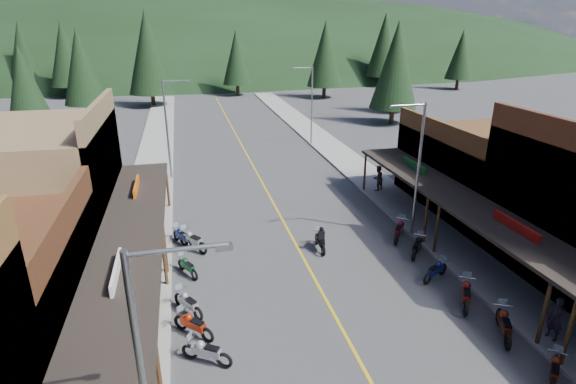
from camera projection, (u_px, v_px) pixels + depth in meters
ground at (347, 337)px, 18.35m from camera, size 220.00×220.00×0.00m
centerline at (261, 181)px, 36.55m from camera, size 0.15×90.00×0.01m
sidewalk_west at (150, 188)px, 34.66m from camera, size 3.40×94.00×0.15m
sidewalk_east at (361, 172)px, 38.40m from camera, size 3.40×94.00×0.15m
shop_west_3 at (38, 190)px, 24.43m from camera, size 10.90×10.20×8.20m
shop_east_3 at (481, 171)px, 30.69m from camera, size 10.90×10.20×6.20m
streetlight_1 at (169, 126)px, 35.31m from camera, size 2.16×0.18×8.00m
streetlight_2 at (417, 165)px, 25.55m from camera, size 2.16×0.18×8.00m
streetlight_3 at (310, 102)px, 45.57m from camera, size 2.16×0.18×8.00m
ridge_hill at (197, 63)px, 141.25m from camera, size 310.00×140.00×60.00m
pine_1 at (65, 54)px, 74.37m from camera, size 5.88×5.88×12.50m
pine_2 at (148, 52)px, 66.18m from camera, size 6.72×6.72×14.00m
pine_3 at (237, 57)px, 77.00m from camera, size 5.04×5.04×11.00m
pine_4 at (325, 54)px, 74.27m from camera, size 5.88×5.88×12.50m
pine_5 at (384, 45)px, 88.37m from camera, size 6.72×6.72×14.00m
pine_6 at (461, 54)px, 84.19m from camera, size 5.04×5.04×11.00m
pine_7 at (23, 52)px, 78.11m from camera, size 5.88×5.88×12.50m
pine_8 at (24, 83)px, 47.93m from camera, size 4.48×4.48×10.00m
pine_9 at (399, 66)px, 62.21m from camera, size 4.93×4.93×10.80m
pine_10 at (81, 66)px, 57.61m from camera, size 5.38×5.38×11.60m
pine_11 at (396, 65)px, 54.69m from camera, size 5.82×5.82×12.40m
bike_west_7 at (206, 351)px, 16.75m from camera, size 2.10×1.67×1.17m
bike_west_8 at (193, 324)px, 18.24m from camera, size 1.95×1.96×1.18m
bike_west_9 at (188, 302)px, 19.67m from camera, size 1.67×2.09×1.17m
bike_west_10 at (187, 266)px, 22.72m from camera, size 1.40×1.93×1.06m
bike_west_11 at (193, 240)px, 25.20m from camera, size 1.97×2.26×1.30m
bike_west_12 at (182, 236)px, 25.83m from camera, size 1.51×2.06×1.13m
bike_east_6 at (555, 369)px, 15.93m from camera, size 1.80×1.78×1.09m
bike_east_7 at (504, 323)px, 18.21m from camera, size 1.65×2.33×1.28m
bike_east_8 at (466, 293)px, 20.21m from camera, size 1.83×2.33×1.30m
bike_east_9 at (436, 270)px, 22.31m from camera, size 1.99×1.45×1.09m
bike_east_10 at (417, 245)px, 24.65m from camera, size 1.87×2.01×1.18m
bike_east_11 at (400, 229)px, 26.46m from camera, size 1.97×2.25×1.29m
rider_on_bike at (320, 240)px, 25.24m from camera, size 0.75×2.01×1.51m
pedestrian_east_a at (556, 319)px, 17.75m from camera, size 0.60×0.77×1.88m
pedestrian_east_b at (378, 178)px, 33.74m from camera, size 1.08×0.90×1.93m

